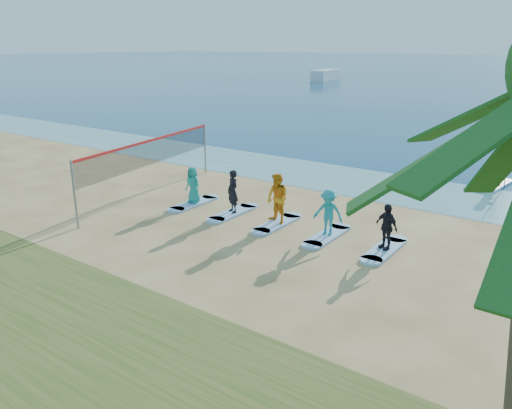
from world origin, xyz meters
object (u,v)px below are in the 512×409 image
Objects in this scene: surfboard_3 at (327,236)px; surfboard_2 at (277,224)px; paddleboard at (496,185)px; student_0 at (193,185)px; student_2 at (277,199)px; volleyball_net at (151,153)px; boat_offshore_a at (326,80)px; student_3 at (328,212)px; surfboard_0 at (194,203)px; surfboard_4 at (384,250)px; surfboard_1 at (233,213)px; paddleboarder at (498,168)px; student_4 at (386,226)px; student_1 at (233,191)px.

surfboard_2 is at bearing 180.00° from surfboard_3.
paddleboard is 1.36× the size of surfboard_3.
student_0 is 6.26m from surfboard_3.
surfboard_2 is at bearing 0.00° from student_2.
volleyball_net is 5.95× the size of student_0.
student_3 reaches higher than boat_offshore_a.
surfboard_0 and surfboard_3 have the same top height.
surfboard_0 is (2.34, 0.07, -1.86)m from volleyball_net.
surfboard_4 is at bearing 14.85° from student_2.
surfboard_1 is at bearing -118.53° from paddleboard.
paddleboarder is 0.96× the size of student_3.
surfboard_3 is (-3.35, -10.23, -0.85)m from paddleboarder.
paddleboarder is 11.61m from surfboard_2.
boat_offshore_a is at bearing 143.28° from student_4.
student_1 reaches higher than surfboard_4.
student_0 is at bearing 1.82° from volleyball_net.
student_0 is at bearing 0.00° from surfboard_0.
volleyball_net reaches higher than paddleboarder.
surfboard_2 is (2.07, 0.00, -0.88)m from student_1.
surfboard_1 is (-7.48, -10.23, -0.01)m from paddleboard.
boat_offshore_a is 3.98× the size of surfboard_2.
student_1 is (4.41, 0.07, -0.98)m from volleyball_net.
volleyball_net is 4.06× the size of surfboard_3.
surfboard_1 is 1.32× the size of student_1.
surfboard_4 is (8.28, 0.00, 0.00)m from surfboard_0.
student_3 is at bearing 24.85° from student_1.
surfboard_4 is at bearing 4.20° from student_0.
surfboard_0 is 1.32× the size of student_1.
paddleboarder is (11.89, 10.31, -1.01)m from volleyball_net.
paddleboard is 1.64× the size of student_2.
volleyball_net is 15.77m from paddleboarder.
student_3 is (8.55, 0.07, -1.01)m from volleyball_net.
boat_offshore_a is 3.98× the size of surfboard_3.
student_4 is (6.21, 0.00, -0.09)m from student_1.
surfboard_0 and surfboard_1 have the same top height.
boat_offshore_a is 74.08m from student_0.
volleyball_net is 73.24m from boat_offshore_a.
volleyball_net reaches higher than surfboard_0.
surfboard_3 is at bearing 0.00° from surfboard_0.
student_1 reaches higher than boat_offshore_a.
student_0 reaches higher than surfboard_4.
student_0 is at bearing 180.00° from surfboard_4.
student_4 is (8.28, 0.00, -0.00)m from student_0.
paddleboard is (11.89, 10.31, -1.84)m from volleyball_net.
student_3 is at bearing 145.00° from paddleboarder.
student_2 is (0.00, 0.00, 0.96)m from surfboard_2.
student_4 is (2.07, 0.00, -0.05)m from student_3.
volleyball_net reaches higher than paddleboard.
student_0 is 2.07m from student_1.
student_2 is 1.14× the size of student_3.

